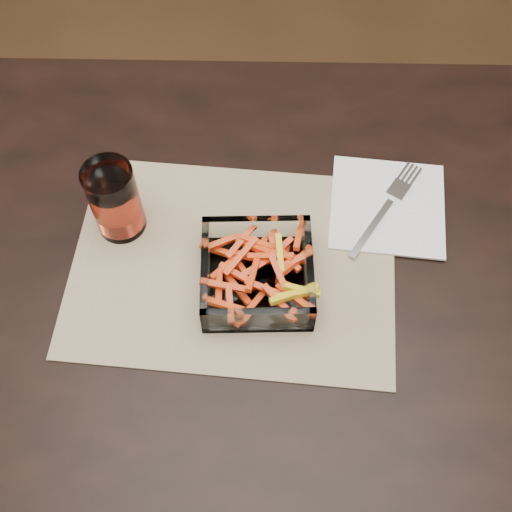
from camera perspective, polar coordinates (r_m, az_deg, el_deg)
The scene contains 6 objects.
dining_table at distance 0.96m, azimuth 3.79°, elevation -6.10°, with size 1.60×0.90×0.75m.
placemat at distance 0.90m, azimuth -2.03°, elevation -0.70°, with size 0.45×0.33×0.00m, color tan.
glass_bowl at distance 0.86m, azimuth 0.10°, elevation -1.71°, with size 0.15×0.15×0.06m.
tumbler at distance 0.91m, azimuth -12.39°, elevation 4.73°, with size 0.07×0.07×0.12m.
napkin at distance 0.97m, azimuth 11.61°, elevation 4.37°, with size 0.17×0.17×0.00m, color white.
fork at distance 0.96m, azimuth 11.57°, elevation 4.39°, with size 0.12×0.17×0.00m.
Camera 1 is at (-0.06, -0.38, 1.54)m, focal length 45.00 mm.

